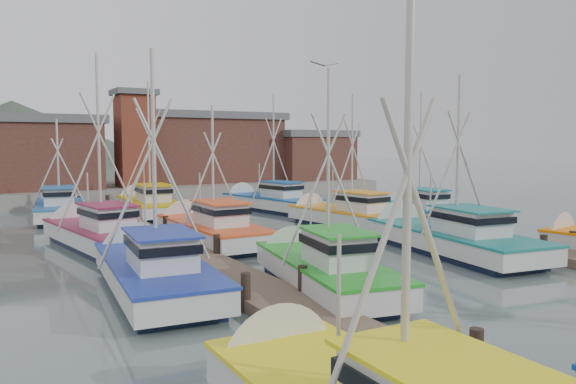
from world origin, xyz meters
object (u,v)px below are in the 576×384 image
boat_8 (208,229)px  boat_12 (148,205)px  lookout_tower (135,138)px  boat_4 (320,269)px

boat_8 → boat_12: (0.54, 12.69, 0.01)m
lookout_tower → boat_4: (-2.51, -33.75, -4.87)m
boat_12 → boat_8: bearing=-89.2°
boat_4 → boat_8: size_ratio=0.94×
boat_4 → boat_12: bearing=99.7°
lookout_tower → boat_8: bearing=-96.2°
boat_4 → boat_8: (-0.01, 10.44, -0.00)m
lookout_tower → boat_4: lookout_tower is taller
boat_4 → boat_8: 10.44m
lookout_tower → boat_4: 34.19m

